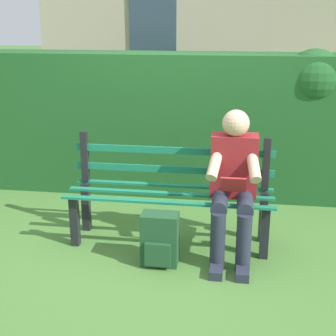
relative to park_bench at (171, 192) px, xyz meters
The scene contains 5 objects.
ground 0.45m from the park_bench, 90.00° to the left, with size 60.00×60.00×0.00m, color #477533.
park_bench is the anchor object (origin of this frame).
person_seated 0.59m from the park_bench, 162.40° to the left, with size 0.44×0.73×1.20m.
hedge_backdrop 1.45m from the park_bench, 70.30° to the right, with size 6.00×0.72×1.61m.
backpack 0.51m from the park_bench, 87.01° to the left, with size 0.29×0.25×0.43m.
Camera 1 is at (-0.55, 3.81, 1.89)m, focal length 51.29 mm.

